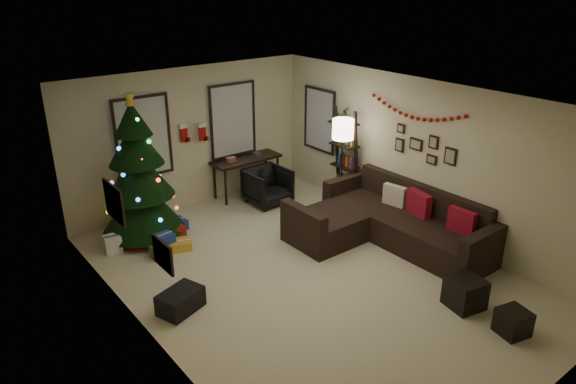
# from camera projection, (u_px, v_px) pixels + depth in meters

# --- Properties ---
(floor) EXTENTS (7.00, 7.00, 0.00)m
(floor) POSITION_uv_depth(u_px,v_px,m) (307.00, 275.00, 8.07)
(floor) COLOR beige
(floor) RESTS_ON ground
(ceiling) EXTENTS (7.00, 7.00, 0.00)m
(ceiling) POSITION_uv_depth(u_px,v_px,m) (310.00, 100.00, 7.04)
(ceiling) COLOR white
(ceiling) RESTS_ON floor
(wall_back) EXTENTS (5.00, 0.00, 5.00)m
(wall_back) POSITION_uv_depth(u_px,v_px,m) (190.00, 138.00, 10.09)
(wall_back) COLOR beige
(wall_back) RESTS_ON floor
(wall_front) EXTENTS (5.00, 0.00, 5.00)m
(wall_front) POSITION_uv_depth(u_px,v_px,m) (546.00, 305.00, 5.02)
(wall_front) COLOR beige
(wall_front) RESTS_ON floor
(wall_left) EXTENTS (0.00, 7.00, 7.00)m
(wall_left) POSITION_uv_depth(u_px,v_px,m) (144.00, 245.00, 6.12)
(wall_left) COLOR beige
(wall_left) RESTS_ON floor
(wall_right) EXTENTS (0.00, 7.00, 7.00)m
(wall_right) POSITION_uv_depth(u_px,v_px,m) (420.00, 158.00, 8.98)
(wall_right) COLOR beige
(wall_right) RESTS_ON floor
(window_back_left) EXTENTS (1.05, 0.06, 1.50)m
(window_back_left) POSITION_uv_depth(u_px,v_px,m) (143.00, 137.00, 9.45)
(window_back_left) COLOR #728CB2
(window_back_left) RESTS_ON wall_back
(window_back_right) EXTENTS (1.05, 0.06, 1.50)m
(window_back_right) POSITION_uv_depth(u_px,v_px,m) (232.00, 120.00, 10.54)
(window_back_right) COLOR #728CB2
(window_back_right) RESTS_ON wall_back
(window_right_wall) EXTENTS (0.06, 0.90, 1.30)m
(window_right_wall) POSITION_uv_depth(u_px,v_px,m) (320.00, 120.00, 10.76)
(window_right_wall) COLOR #728CB2
(window_right_wall) RESTS_ON wall_right
(christmas_tree) EXTENTS (1.40, 1.40, 2.61)m
(christmas_tree) POSITION_uv_depth(u_px,v_px,m) (139.00, 178.00, 8.86)
(christmas_tree) COLOR black
(christmas_tree) RESTS_ON floor
(presents) EXTENTS (1.50, 1.01, 0.30)m
(presents) POSITION_uv_depth(u_px,v_px,m) (161.00, 239.00, 8.90)
(presents) COLOR navy
(presents) RESTS_ON floor
(sofa) EXTENTS (2.16, 3.11, 0.93)m
(sofa) POSITION_uv_depth(u_px,v_px,m) (387.00, 224.00, 9.00)
(sofa) COLOR black
(sofa) RESTS_ON floor
(pillow_red_a) EXTENTS (0.13, 0.46, 0.46)m
(pillow_red_a) POSITION_uv_depth(u_px,v_px,m) (461.00, 223.00, 8.27)
(pillow_red_a) COLOR maroon
(pillow_red_a) RESTS_ON sofa
(pillow_red_b) EXTENTS (0.23, 0.52, 0.50)m
(pillow_red_b) POSITION_uv_depth(u_px,v_px,m) (418.00, 206.00, 8.89)
(pillow_red_b) COLOR maroon
(pillow_red_b) RESTS_ON sofa
(pillow_cream) EXTENTS (0.19, 0.43, 0.42)m
(pillow_cream) POSITION_uv_depth(u_px,v_px,m) (394.00, 197.00, 9.27)
(pillow_cream) COLOR beige
(pillow_cream) RESTS_ON sofa
(ottoman_near) EXTENTS (0.53, 0.53, 0.43)m
(ottoman_near) POSITION_uv_depth(u_px,v_px,m) (465.00, 293.00, 7.23)
(ottoman_near) COLOR black
(ottoman_near) RESTS_ON floor
(ottoman_far) EXTENTS (0.43, 0.43, 0.34)m
(ottoman_far) POSITION_uv_depth(u_px,v_px,m) (513.00, 322.00, 6.70)
(ottoman_far) COLOR black
(ottoman_far) RESTS_ON floor
(desk) EXTENTS (1.46, 0.52, 0.79)m
(desk) POSITION_uv_depth(u_px,v_px,m) (246.00, 162.00, 10.76)
(desk) COLOR black
(desk) RESTS_ON floor
(desk_chair) EXTENTS (0.72, 0.68, 0.73)m
(desk_chair) POSITION_uv_depth(u_px,v_px,m) (268.00, 186.00, 10.45)
(desk_chair) COLOR black
(desk_chair) RESTS_ON floor
(bookshelf) EXTENTS (0.30, 0.57, 1.95)m
(bookshelf) POSITION_uv_depth(u_px,v_px,m) (346.00, 159.00, 10.17)
(bookshelf) COLOR black
(bookshelf) RESTS_ON floor
(potted_plant) EXTENTS (0.54, 0.53, 0.46)m
(potted_plant) POSITION_uv_depth(u_px,v_px,m) (341.00, 115.00, 9.97)
(potted_plant) COLOR #4C4C4C
(potted_plant) RESTS_ON bookshelf
(floor_lamp) EXTENTS (0.39, 0.39, 1.85)m
(floor_lamp) POSITION_uv_depth(u_px,v_px,m) (343.00, 136.00, 9.57)
(floor_lamp) COLOR black
(floor_lamp) RESTS_ON floor
(art_map) EXTENTS (0.04, 0.60, 0.50)m
(art_map) POSITION_uv_depth(u_px,v_px,m) (114.00, 202.00, 6.71)
(art_map) COLOR black
(art_map) RESTS_ON wall_left
(art_abstract) EXTENTS (0.04, 0.45, 0.35)m
(art_abstract) POSITION_uv_depth(u_px,v_px,m) (163.00, 255.00, 5.79)
(art_abstract) COLOR black
(art_abstract) RESTS_ON wall_left
(gallery) EXTENTS (0.03, 1.25, 0.54)m
(gallery) POSITION_uv_depth(u_px,v_px,m) (424.00, 147.00, 8.83)
(gallery) COLOR black
(gallery) RESTS_ON wall_right
(garland) EXTENTS (0.08, 1.90, 0.30)m
(garland) POSITION_uv_depth(u_px,v_px,m) (416.00, 111.00, 8.76)
(garland) COLOR #A5140C
(garland) RESTS_ON wall_right
(stocking_left) EXTENTS (0.20, 0.05, 0.36)m
(stocking_left) POSITION_uv_depth(u_px,v_px,m) (184.00, 133.00, 9.92)
(stocking_left) COLOR #990F0C
(stocking_left) RESTS_ON wall_back
(stocking_right) EXTENTS (0.20, 0.05, 0.36)m
(stocking_right) POSITION_uv_depth(u_px,v_px,m) (203.00, 132.00, 10.03)
(stocking_right) COLOR #990F0C
(stocking_right) RESTS_ON wall_back
(storage_bin) EXTENTS (0.69, 0.57, 0.30)m
(storage_bin) POSITION_uv_depth(u_px,v_px,m) (180.00, 301.00, 7.17)
(storage_bin) COLOR black
(storage_bin) RESTS_ON floor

